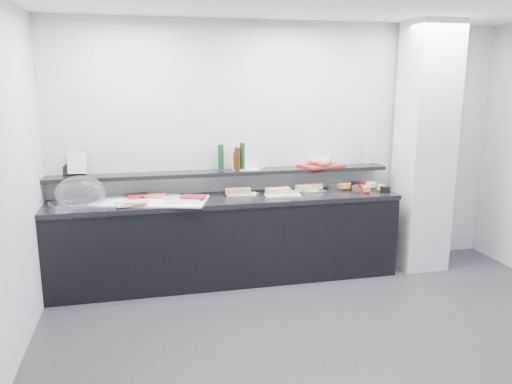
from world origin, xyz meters
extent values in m
plane|color=#2D2D30|center=(0.00, 0.00, 0.00)|extent=(5.00, 5.00, 0.00)
cube|color=#B9BBC1|center=(0.00, 2.00, 1.35)|extent=(5.00, 0.02, 2.70)
cube|color=silver|center=(1.50, 1.65, 1.35)|extent=(0.50, 0.50, 2.70)
cube|color=black|center=(-0.70, 1.70, 0.42)|extent=(3.60, 0.60, 0.85)
cube|color=black|center=(-0.70, 1.70, 0.88)|extent=(3.62, 0.62, 0.05)
cube|color=black|center=(-0.70, 1.88, 1.13)|extent=(3.60, 0.25, 0.04)
cube|color=silver|center=(-2.21, 1.71, 0.92)|extent=(0.47, 0.40, 0.04)
ellipsoid|color=silver|center=(-2.13, 1.66, 1.03)|extent=(0.48, 0.32, 0.34)
cube|color=white|center=(-1.47, 1.70, 0.91)|extent=(1.19, 0.80, 0.01)
cube|color=silver|center=(-1.78, 1.86, 0.92)|extent=(0.39, 0.31, 0.01)
cube|color=maroon|center=(-1.60, 1.84, 0.94)|extent=(0.25, 0.19, 0.02)
cube|color=silver|center=(-1.34, 1.83, 0.92)|extent=(0.34, 0.28, 0.01)
cube|color=orange|center=(-1.42, 1.81, 0.94)|extent=(0.22, 0.17, 0.02)
cube|color=silver|center=(-1.67, 1.56, 0.92)|extent=(0.32, 0.25, 0.01)
cube|color=#D4CB52|center=(-1.61, 1.52, 0.94)|extent=(0.23, 0.17, 0.02)
cube|color=white|center=(-1.17, 1.57, 0.92)|extent=(0.33, 0.22, 0.01)
cube|color=maroon|center=(-1.05, 1.63, 0.94)|extent=(0.27, 0.22, 0.02)
cube|color=white|center=(-0.53, 1.80, 0.91)|extent=(0.33, 0.18, 0.01)
cube|color=tan|center=(-0.57, 1.79, 0.94)|extent=(0.28, 0.13, 0.06)
cylinder|color=#BABCC1|center=(-0.43, 1.75, 0.92)|extent=(0.16, 0.02, 0.01)
cube|color=white|center=(-0.12, 1.65, 0.91)|extent=(0.38, 0.19, 0.01)
cube|color=tan|center=(-0.16, 1.69, 0.94)|extent=(0.26, 0.12, 0.06)
cylinder|color=silver|center=(-0.05, 1.60, 0.92)|extent=(0.14, 0.09, 0.01)
cube|color=silver|center=(0.15, 1.82, 0.91)|extent=(0.32, 0.14, 0.01)
cube|color=#E9B17A|center=(0.23, 1.82, 0.94)|extent=(0.31, 0.17, 0.06)
cylinder|color=silver|center=(0.30, 1.69, 0.92)|extent=(0.16, 0.03, 0.01)
cylinder|color=white|center=(0.54, 1.80, 0.94)|extent=(0.24, 0.24, 0.07)
cylinder|color=orange|center=(0.63, 1.80, 0.95)|extent=(0.19, 0.19, 0.05)
cylinder|color=black|center=(0.78, 1.82, 0.94)|extent=(0.16, 0.16, 0.07)
cylinder|color=#520F0B|center=(0.84, 1.80, 0.95)|extent=(0.14, 0.14, 0.05)
cylinder|color=white|center=(0.96, 1.79, 0.94)|extent=(0.21, 0.21, 0.07)
cylinder|color=silver|center=(0.93, 1.79, 0.95)|extent=(0.18, 0.18, 0.05)
cylinder|color=maroon|center=(0.77, 1.60, 0.94)|extent=(0.17, 0.17, 0.07)
cylinder|color=#5C1D0D|center=(0.72, 1.61, 0.95)|extent=(0.09, 0.09, 0.05)
cylinder|color=white|center=(0.74, 1.62, 0.94)|extent=(0.19, 0.19, 0.07)
cylinder|color=orange|center=(0.78, 1.59, 0.95)|extent=(0.16, 0.16, 0.05)
cylinder|color=black|center=(1.01, 1.55, 0.94)|extent=(0.13, 0.13, 0.07)
cylinder|color=orange|center=(0.98, 1.61, 0.95)|extent=(0.11, 0.11, 0.05)
cube|color=black|center=(-2.21, 2.00, 1.28)|extent=(0.23, 0.10, 0.26)
cube|color=beige|center=(-2.17, 1.94, 1.28)|extent=(0.19, 0.07, 0.22)
cube|color=white|center=(-0.46, 1.91, 1.16)|extent=(0.29, 0.18, 0.01)
cylinder|color=#0F371A|center=(-0.72, 1.93, 1.29)|extent=(0.08, 0.08, 0.26)
cylinder|color=#351F09|center=(-0.57, 1.82, 1.28)|extent=(0.07, 0.07, 0.24)
cylinder|color=#0F3A16|center=(-0.50, 1.87, 1.30)|extent=(0.07, 0.07, 0.28)
cylinder|color=#A52B0B|center=(-0.58, 1.87, 1.25)|extent=(0.07, 0.07, 0.18)
cylinder|color=silver|center=(-0.33, 1.91, 1.20)|extent=(0.04, 0.04, 0.07)
cylinder|color=white|center=(-0.29, 1.86, 1.20)|extent=(0.03, 0.03, 0.07)
cube|color=#AA1512|center=(0.40, 1.91, 1.16)|extent=(0.52, 0.43, 0.02)
ellipsoid|color=#AB8541|center=(0.32, 1.96, 1.21)|extent=(0.14, 0.11, 0.08)
ellipsoid|color=#D7A452|center=(0.36, 1.93, 1.21)|extent=(0.16, 0.11, 0.08)
ellipsoid|color=#B08343|center=(0.48, 1.98, 1.21)|extent=(0.18, 0.15, 0.08)
ellipsoid|color=#AA7F41|center=(0.38, 1.78, 1.21)|extent=(0.15, 0.12, 0.08)
ellipsoid|color=#D68751|center=(0.43, 1.90, 1.21)|extent=(0.17, 0.13, 0.08)
ellipsoid|color=#D7B052|center=(0.42, 1.86, 1.21)|extent=(0.13, 0.09, 0.08)
cylinder|color=white|center=(0.92, 1.89, 1.30)|extent=(0.13, 0.13, 0.30)
camera|label=1|loc=(-1.53, -3.25, 2.07)|focal=35.00mm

